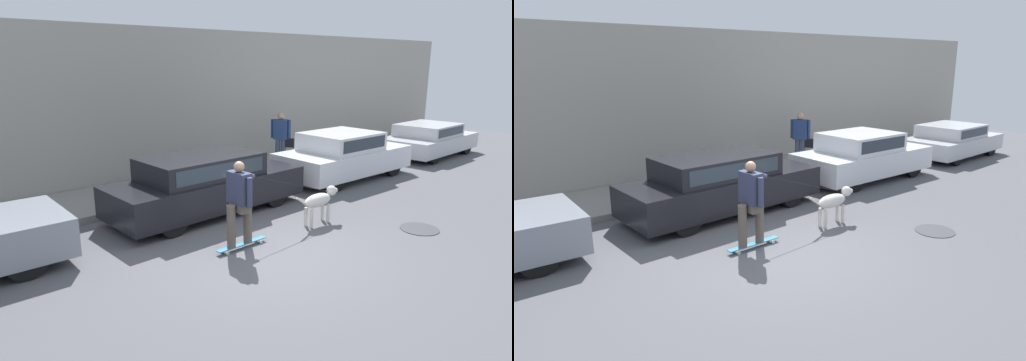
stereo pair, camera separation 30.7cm
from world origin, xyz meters
TOP-DOWN VIEW (x-y plane):
  - ground_plane at (0.00, 0.00)m, footprint 36.00×36.00m
  - back_wall at (0.00, 5.95)m, footprint 32.00×0.30m
  - sidewalk_curb at (0.00, 4.64)m, footprint 30.00×2.27m
  - parked_car_1 at (0.54, 2.46)m, footprint 4.55×1.77m
  - parked_car_2 at (5.35, 2.46)m, footprint 4.16×1.90m
  - parked_car_3 at (10.24, 2.46)m, footprint 4.05×1.97m
  - dog at (1.90, 0.35)m, footprint 1.24×0.29m
  - skateboarder at (-0.19, 0.40)m, footprint 2.98×0.65m
  - pedestrian_with_bag at (4.69, 4.34)m, footprint 0.48×0.65m
  - manhole_cover at (3.15, -1.24)m, footprint 0.77×0.77m

SIDE VIEW (x-z plane):
  - ground_plane at x=0.00m, z-range 0.00..0.00m
  - manhole_cover at x=3.15m, z-range 0.00..0.01m
  - sidewalk_curb at x=0.00m, z-range 0.00..0.15m
  - dog at x=1.90m, z-range 0.13..0.87m
  - parked_car_3 at x=10.24m, z-range 0.00..1.16m
  - parked_car_2 at x=5.35m, z-range -0.02..1.32m
  - parked_car_1 at x=0.54m, z-range -0.01..1.32m
  - skateboarder at x=-0.19m, z-range 0.10..1.72m
  - pedestrian_with_bag at x=4.69m, z-range 0.23..1.87m
  - back_wall at x=0.00m, z-range 0.00..4.19m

